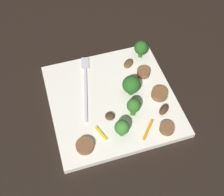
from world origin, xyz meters
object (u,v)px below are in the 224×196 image
fork (85,83)px  mushroom_1 (110,116)px  sausage_slice_1 (167,128)px  pepper_strip_1 (148,130)px  plate (112,100)px  broccoli_floret_3 (122,128)px  broccoli_floret_0 (132,86)px  broccoli_floret_1 (134,106)px  sausage_slice_0 (160,94)px  sausage_slice_3 (85,146)px  pepper_strip_0 (101,133)px  sausage_slice_2 (144,72)px  mushroom_0 (164,109)px  broccoli_floret_2 (141,48)px  mushroom_2 (128,63)px

fork → mushroom_1: (-0.10, -0.03, 0.00)m
sausage_slice_1 → pepper_strip_1: (0.01, 0.04, -0.00)m
plate → broccoli_floret_3: bearing=175.3°
broccoli_floret_0 → broccoli_floret_1: 0.05m
mushroom_1 → sausage_slice_0: bearing=-79.7°
sausage_slice_3 → fork: bearing=-14.2°
broccoli_floret_1 → sausage_slice_3: (-0.05, 0.11, -0.02)m
broccoli_floret_0 → pepper_strip_0: (-0.07, 0.09, -0.03)m
sausage_slice_2 → mushroom_0: 0.11m
broccoli_floret_0 → mushroom_1: (-0.04, 0.06, -0.03)m
plate → sausage_slice_2: bearing=-64.1°
fork → mushroom_0: 0.18m
broccoli_floret_1 → pepper_strip_1: 0.06m
fork → broccoli_floret_2: broccoli_floret_2 is taller
sausage_slice_1 → mushroom_1: 0.12m
mushroom_2 → sausage_slice_0: bearing=-161.5°
broccoli_floret_2 → pepper_strip_1: 0.20m
broccoli_floret_0 → sausage_slice_3: broccoli_floret_0 is taller
broccoli_floret_1 → pepper_strip_0: 0.08m
broccoli_floret_3 → mushroom_1: size_ratio=2.10×
sausage_slice_1 → mushroom_2: size_ratio=0.95×
broccoli_floret_3 → pepper_strip_0: (0.01, 0.04, -0.02)m
broccoli_floret_3 → mushroom_2: size_ratio=1.36×
sausage_slice_1 → sausage_slice_3: same height
broccoli_floret_1 → sausage_slice_3: bearing=111.7°
sausage_slice_0 → broccoli_floret_3: bearing=121.6°
broccoli_floret_3 → mushroom_1: broccoli_floret_3 is taller
pepper_strip_0 → fork: bearing=-0.7°
fork → broccoli_floret_0: 0.11m
plate → broccoli_floret_3: 0.10m
broccoli_floret_3 → broccoli_floret_2: bearing=-29.9°
sausage_slice_3 → broccoli_floret_2: bearing=-43.5°
mushroom_0 → broccoli_floret_2: bearing=-2.5°
broccoli_floret_2 → pepper_strip_1: broccoli_floret_2 is taller
fork → pepper_strip_0: same height
plate → broccoli_floret_0: size_ratio=5.24×
plate → fork: (0.06, 0.04, 0.01)m
mushroom_2 → mushroom_1: bearing=146.6°
broccoli_floret_1 → pepper_strip_1: (-0.05, -0.02, -0.03)m
broccoli_floret_3 → sausage_slice_1: broccoli_floret_3 is taller
fork → broccoli_floret_1: 0.13m
broccoli_floret_3 → pepper_strip_1: bearing=-97.7°
broccoli_floret_3 → mushroom_1: (0.04, 0.01, -0.02)m
broccoli_floret_2 → sausage_slice_2: bearing=167.2°
plate → sausage_slice_1: (-0.11, -0.08, 0.01)m
mushroom_0 → pepper_strip_0: mushroom_0 is taller
broccoli_floret_1 → broccoli_floret_2: bearing=-25.4°
sausage_slice_3 → mushroom_2: bearing=-40.0°
fork → broccoli_floret_1: bearing=-132.1°
broccoli_floret_0 → broccoli_floret_3: size_ratio=1.19×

